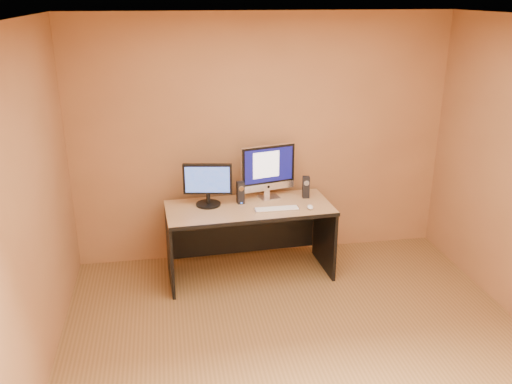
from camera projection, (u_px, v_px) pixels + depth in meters
floor at (308, 361)px, 4.32m from camera, size 4.00×4.00×0.00m
walls at (314, 210)px, 3.87m from camera, size 4.00×4.00×2.60m
ceiling at (321, 20)px, 3.42m from camera, size 4.00×4.00×0.00m
desk at (249, 241)px, 5.52m from camera, size 1.68×0.80×0.76m
imac at (269, 172)px, 5.52m from camera, size 0.62×0.34×0.57m
second_monitor at (208, 185)px, 5.35m from camera, size 0.53×0.33×0.43m
speaker_left at (240, 193)px, 5.44m from camera, size 0.08×0.08×0.23m
speaker_right at (306, 187)px, 5.59m from camera, size 0.08×0.08×0.23m
keyboard at (277, 209)px, 5.31m from camera, size 0.44×0.12×0.02m
mouse at (310, 207)px, 5.33m from camera, size 0.07×0.11×0.04m
cable_a at (271, 194)px, 5.70m from camera, size 0.05×0.22×0.01m
cable_b at (265, 195)px, 5.69m from camera, size 0.08×0.17×0.01m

